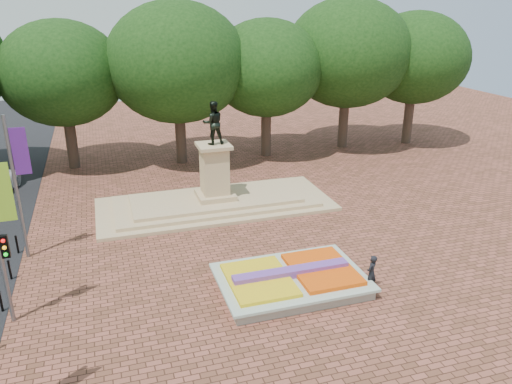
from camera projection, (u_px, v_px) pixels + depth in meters
ground at (255, 269)px, 23.23m from camera, size 90.00×90.00×0.00m
flower_bed at (292, 279)px, 21.60m from camera, size 6.30×4.30×0.91m
monument at (215, 193)px, 30.03m from camera, size 14.00×6.00×6.40m
tree_row_back at (213, 72)px, 37.53m from camera, size 44.80×8.80×10.43m
pedestrian at (371, 273)px, 21.27m from camera, size 0.71×0.66×1.62m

